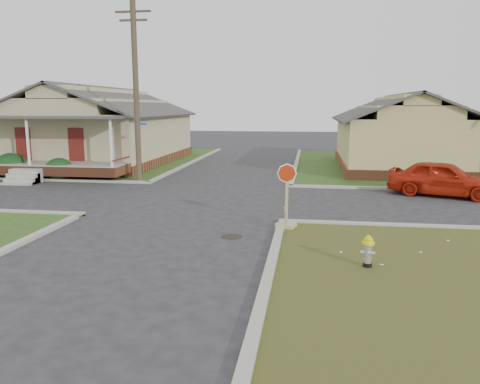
# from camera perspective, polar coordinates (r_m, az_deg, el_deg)

# --- Properties ---
(ground) EXTENTS (120.00, 120.00, 0.00)m
(ground) POSITION_cam_1_polar(r_m,az_deg,el_deg) (15.13, -8.98, -4.55)
(ground) COLOR #27272A
(ground) RESTS_ON ground
(verge_far_left) EXTENTS (19.00, 19.00, 0.05)m
(verge_far_left) POSITION_cam_1_polar(r_m,az_deg,el_deg) (36.59, -20.12, 3.74)
(verge_far_left) COLOR #284A1A
(verge_far_left) RESTS_ON ground
(curbs) EXTENTS (80.00, 40.00, 0.12)m
(curbs) POSITION_cam_1_polar(r_m,az_deg,el_deg) (19.83, -4.68, -0.89)
(curbs) COLOR #AAA699
(curbs) RESTS_ON ground
(manhole) EXTENTS (0.64, 0.64, 0.01)m
(manhole) POSITION_cam_1_polar(r_m,az_deg,el_deg) (14.16, -1.02, -5.44)
(manhole) COLOR black
(manhole) RESTS_ON ground
(corner_house) EXTENTS (10.10, 15.50, 5.30)m
(corner_house) POSITION_cam_1_polar(r_m,az_deg,el_deg) (33.89, -16.92, 7.26)
(corner_house) COLOR brown
(corner_house) RESTS_ON ground
(side_house_yellow) EXTENTS (7.60, 11.60, 4.70)m
(side_house_yellow) POSITION_cam_1_polar(r_m,az_deg,el_deg) (30.98, 18.91, 6.73)
(side_house_yellow) COLOR brown
(side_house_yellow) RESTS_ON ground
(utility_pole) EXTENTS (1.80, 0.28, 9.00)m
(utility_pole) POSITION_cam_1_polar(r_m,az_deg,el_deg) (24.43, -12.56, 12.01)
(utility_pole) COLOR #3C3122
(utility_pole) RESTS_ON ground
(fire_hydrant) EXTENTS (0.29, 0.29, 0.79)m
(fire_hydrant) POSITION_cam_1_polar(r_m,az_deg,el_deg) (11.74, 15.35, -6.77)
(fire_hydrant) COLOR black
(fire_hydrant) RESTS_ON ground
(stop_sign) EXTENTS (0.58, 0.57, 2.06)m
(stop_sign) POSITION_cam_1_polar(r_m,az_deg,el_deg) (15.04, 5.67, -2.63)
(stop_sign) COLOR tan
(stop_sign) RESTS_ON ground
(red_sedan) EXTENTS (4.89, 3.32, 1.55)m
(red_sedan) POSITION_cam_1_polar(r_m,az_deg,el_deg) (22.22, 23.53, 1.52)
(red_sedan) COLOR #B8210D
(red_sedan) RESTS_ON ground
(hedge_left) EXTENTS (1.61, 1.32, 1.23)m
(hedge_left) POSITION_cam_1_polar(r_m,az_deg,el_deg) (28.60, -26.12, 2.90)
(hedge_left) COLOR #133516
(hedge_left) RESTS_ON verge_far_left
(hedge_right) EXTENTS (1.47, 1.20, 1.12)m
(hedge_right) POSITION_cam_1_polar(r_m,az_deg,el_deg) (26.62, -21.16, 2.67)
(hedge_right) COLOR #133516
(hedge_right) RESTS_ON verge_far_left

